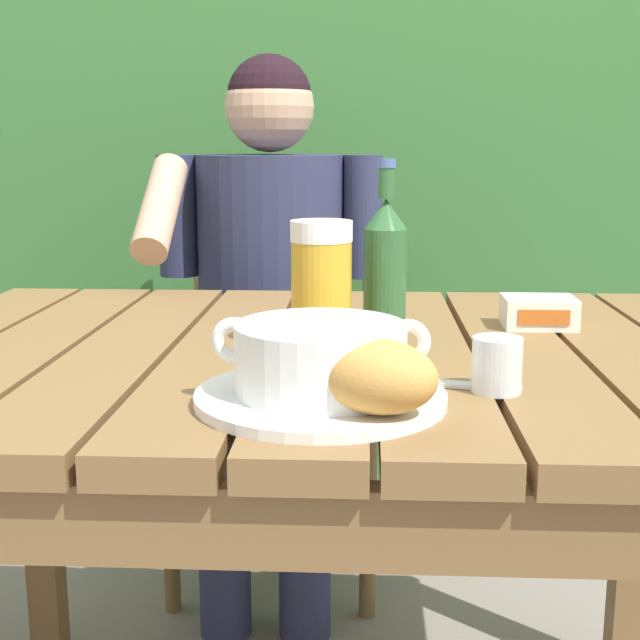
{
  "coord_description": "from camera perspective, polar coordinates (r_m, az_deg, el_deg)",
  "views": [
    {
      "loc": [
        0.06,
        -1.16,
        1.04
      ],
      "look_at": [
        0.01,
        -0.17,
        0.83
      ],
      "focal_mm": 48.58,
      "sensor_mm": 36.0,
      "label": 1
    }
  ],
  "objects": [
    {
      "name": "butter_tub",
      "position": [
        1.35,
        14.21,
        0.51
      ],
      "size": [
        0.11,
        0.08,
        0.05
      ],
      "color": "white",
      "rests_on": "dining_table"
    },
    {
      "name": "table_knife",
      "position": [
        1.01,
        7.28,
        -4.06
      ],
      "size": [
        0.17,
        0.06,
        0.01
      ],
      "color": "silver",
      "rests_on": "dining_table"
    },
    {
      "name": "serving_plate",
      "position": [
        0.93,
        0.03,
        -5.1
      ],
      "size": [
        0.27,
        0.27,
        0.01
      ],
      "color": "white",
      "rests_on": "dining_table"
    },
    {
      "name": "hedge_backdrop",
      "position": [
        2.7,
        3.54,
        11.69
      ],
      "size": [
        3.46,
        0.93,
        2.04
      ],
      "color": "#386E34",
      "rests_on": "ground_plane"
    },
    {
      "name": "beer_bottle",
      "position": [
        1.22,
        4.31,
        3.58
      ],
      "size": [
        0.06,
        0.06,
        0.25
      ],
      "color": "#2E5D31",
      "rests_on": "dining_table"
    },
    {
      "name": "bread_roll",
      "position": [
        0.85,
        3.79,
        -3.73
      ],
      "size": [
        0.15,
        0.13,
        0.07
      ],
      "color": "#C88D42",
      "rests_on": "serving_plate"
    },
    {
      "name": "chair_near_diner",
      "position": [
        2.12,
        -2.68,
        -3.61
      ],
      "size": [
        0.47,
        0.47,
        0.96
      ],
      "color": "brown",
      "rests_on": "ground_plane"
    },
    {
      "name": "soup_bowl",
      "position": [
        0.92,
        0.03,
        -2.41
      ],
      "size": [
        0.23,
        0.18,
        0.08
      ],
      "color": "white",
      "rests_on": "serving_plate"
    },
    {
      "name": "beer_glass",
      "position": [
        1.16,
        0.21,
        2.3
      ],
      "size": [
        0.08,
        0.08,
        0.17
      ],
      "color": "gold",
      "rests_on": "dining_table"
    },
    {
      "name": "water_glass_small",
      "position": [
        0.99,
        11.57,
        -2.91
      ],
      "size": [
        0.06,
        0.06,
        0.06
      ],
      "color": "silver",
      "rests_on": "dining_table"
    },
    {
      "name": "dining_table",
      "position": [
        1.22,
        0.13,
        -6.26
      ],
      "size": [
        1.22,
        0.88,
        0.76
      ],
      "color": "brown",
      "rests_on": "ground_plane"
    },
    {
      "name": "person_eating",
      "position": [
        1.88,
        -3.43,
        1.84
      ],
      "size": [
        0.48,
        0.47,
        1.22
      ],
      "color": "#2B2F4D",
      "rests_on": "ground_plane"
    }
  ]
}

